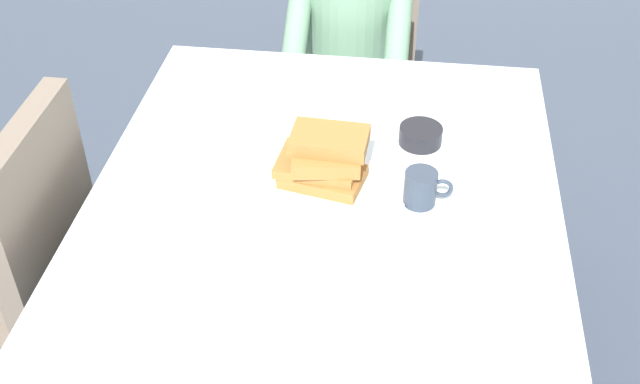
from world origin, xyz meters
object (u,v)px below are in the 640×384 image
(diner_person, at_px, (350,37))
(cup_coffee, at_px, (421,188))
(syrup_pitcher, at_px, (241,137))
(knife_right_of_plate, at_px, (403,196))
(chair_left_side, at_px, (17,257))
(fork_left_of_plate, at_px, (244,183))
(breakfast_stack, at_px, (324,159))
(plate_breakfast, at_px, (323,182))
(chair_diner, at_px, (353,51))
(spoon_near_edge, at_px, (328,279))
(bowl_butter, at_px, (421,135))
(dining_table_main, at_px, (319,249))

(diner_person, height_order, cup_coffee, diner_person)
(syrup_pitcher, distance_m, knife_right_of_plate, 0.44)
(chair_left_side, bearing_deg, diner_person, -36.18)
(chair_left_side, relative_size, fork_left_of_plate, 5.17)
(breakfast_stack, distance_m, syrup_pitcher, 0.26)
(plate_breakfast, relative_size, syrup_pitcher, 3.50)
(chair_diner, height_order, chair_left_side, same)
(cup_coffee, bearing_deg, spoon_near_edge, -123.00)
(fork_left_of_plate, bearing_deg, bowl_butter, -56.02)
(chair_diner, relative_size, diner_person, 0.83)
(diner_person, relative_size, fork_left_of_plate, 6.22)
(dining_table_main, height_order, knife_right_of_plate, knife_right_of_plate)
(diner_person, height_order, syrup_pitcher, diner_person)
(chair_left_side, relative_size, syrup_pitcher, 11.62)
(cup_coffee, distance_m, spoon_near_edge, 0.33)
(chair_diner, bearing_deg, breakfast_stack, 91.34)
(diner_person, xyz_separation_m, spoon_near_edge, (0.07, -1.20, 0.07))
(plate_breakfast, bearing_deg, spoon_near_edge, -80.93)
(diner_person, relative_size, knife_right_of_plate, 5.60)
(syrup_pitcher, bearing_deg, chair_left_side, -155.54)
(diner_person, distance_m, breakfast_stack, 0.90)
(chair_left_side, xyz_separation_m, bowl_butter, (0.99, 0.33, 0.23))
(dining_table_main, distance_m, diner_person, 1.01)
(chair_diner, relative_size, bowl_butter, 8.45)
(dining_table_main, relative_size, plate_breakfast, 5.44)
(dining_table_main, xyz_separation_m, breakfast_stack, (-0.00, 0.13, 0.17))
(bowl_butter, relative_size, knife_right_of_plate, 0.55)
(syrup_pitcher, xyz_separation_m, fork_left_of_plate, (0.03, -0.14, -0.04))
(chair_left_side, distance_m, plate_breakfast, 0.80)
(dining_table_main, bearing_deg, syrup_pitcher, 133.09)
(bowl_butter, bearing_deg, breakfast_stack, -137.25)
(plate_breakfast, relative_size, spoon_near_edge, 1.87)
(spoon_near_edge, bearing_deg, bowl_butter, 64.51)
(breakfast_stack, bearing_deg, plate_breakfast, -150.09)
(syrup_pitcher, distance_m, spoon_near_edge, 0.51)
(syrup_pitcher, bearing_deg, knife_right_of_plate, -18.67)
(diner_person, xyz_separation_m, syrup_pitcher, (-0.20, -0.77, 0.11))
(dining_table_main, bearing_deg, bowl_butter, 56.84)
(syrup_pitcher, relative_size, spoon_near_edge, 0.53)
(plate_breakfast, relative_size, fork_left_of_plate, 1.56)
(breakfast_stack, distance_m, bowl_butter, 0.31)
(breakfast_stack, bearing_deg, dining_table_main, -87.94)
(plate_breakfast, bearing_deg, bowl_butter, 42.66)
(plate_breakfast, height_order, bowl_butter, bowl_butter)
(bowl_butter, distance_m, fork_left_of_plate, 0.47)
(plate_breakfast, bearing_deg, cup_coffee, -8.58)
(syrup_pitcher, bearing_deg, cup_coffee, -18.79)
(cup_coffee, height_order, syrup_pitcher, cup_coffee)
(chair_left_side, bearing_deg, bowl_butter, -71.42)
(cup_coffee, xyz_separation_m, spoon_near_edge, (-0.18, -0.28, -0.04))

